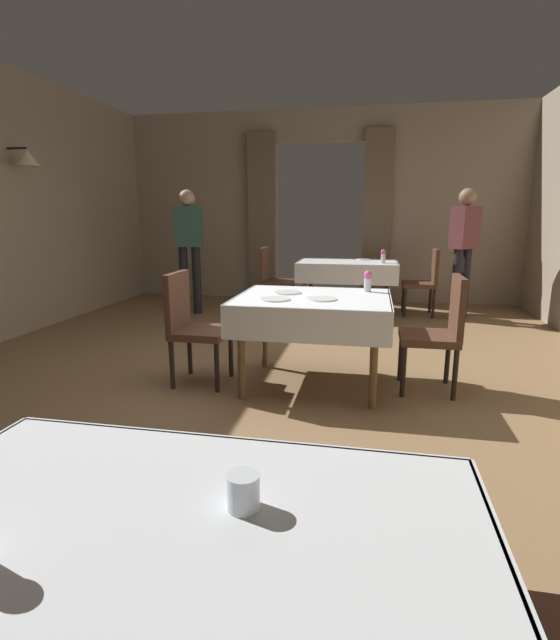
# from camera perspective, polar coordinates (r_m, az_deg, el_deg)

# --- Properties ---
(ground) EXTENTS (10.08, 10.08, 0.00)m
(ground) POSITION_cam_1_polar(r_m,az_deg,el_deg) (3.95, -2.47, -7.90)
(ground) COLOR olive
(wall_back) EXTENTS (6.40, 0.27, 3.00)m
(wall_back) POSITION_cam_1_polar(r_m,az_deg,el_deg) (7.83, 4.78, 13.62)
(wall_back) COLOR gray
(wall_back) RESTS_ON ground
(dining_table_near) EXTENTS (1.37, 0.92, 0.75)m
(dining_table_near) POSITION_cam_1_polar(r_m,az_deg,el_deg) (1.13, -13.96, -28.06)
(dining_table_near) COLOR brown
(dining_table_near) RESTS_ON ground
(dining_table_mid) EXTENTS (1.22, 1.03, 0.75)m
(dining_table_mid) POSITION_cam_1_polar(r_m,az_deg,el_deg) (3.78, 4.04, 1.50)
(dining_table_mid) COLOR brown
(dining_table_mid) RESTS_ON ground
(dining_table_far) EXTENTS (1.37, 0.95, 0.75)m
(dining_table_far) POSITION_cam_1_polar(r_m,az_deg,el_deg) (6.72, 8.22, 6.30)
(dining_table_far) COLOR brown
(dining_table_far) RESTS_ON ground
(chair_mid_left) EXTENTS (0.45, 0.44, 0.93)m
(chair_mid_left) POSITION_cam_1_polar(r_m,az_deg,el_deg) (3.95, -10.66, -0.31)
(chair_mid_left) COLOR black
(chair_mid_left) RESTS_ON ground
(chair_mid_right) EXTENTS (0.44, 0.44, 0.93)m
(chair_mid_right) POSITION_cam_1_polar(r_m,az_deg,el_deg) (3.90, 18.83, -0.97)
(chair_mid_right) COLOR black
(chair_mid_right) RESTS_ON ground
(chair_far_left) EXTENTS (0.45, 0.44, 0.93)m
(chair_far_left) POSITION_cam_1_polar(r_m,az_deg,el_deg) (6.77, -0.95, 5.27)
(chair_far_left) COLOR black
(chair_far_left) RESTS_ON ground
(chair_far_right) EXTENTS (0.44, 0.44, 0.93)m
(chair_far_right) POSITION_cam_1_polar(r_m,az_deg,el_deg) (6.84, 17.21, 4.78)
(chair_far_right) COLOR black
(chair_far_right) RESTS_ON ground
(glass_near_b) EXTENTS (0.07, 0.07, 0.08)m
(glass_near_b) POSITION_cam_1_polar(r_m,az_deg,el_deg) (1.11, -4.48, -20.04)
(glass_near_b) COLOR silver
(glass_near_b) RESTS_ON dining_table_near
(flower_vase_mid) EXTENTS (0.07, 0.07, 0.18)m
(flower_vase_mid) POSITION_cam_1_polar(r_m,az_deg,el_deg) (4.03, 10.60, 4.75)
(flower_vase_mid) COLOR silver
(flower_vase_mid) RESTS_ON dining_table_mid
(plate_mid_b) EXTENTS (0.23, 0.23, 0.01)m
(plate_mid_b) POSITION_cam_1_polar(r_m,az_deg,el_deg) (3.92, 0.92, 3.38)
(plate_mid_b) COLOR white
(plate_mid_b) RESTS_ON dining_table_mid
(plate_mid_c) EXTENTS (0.24, 0.24, 0.01)m
(plate_mid_c) POSITION_cam_1_polar(r_m,az_deg,el_deg) (3.61, -0.62, 2.56)
(plate_mid_c) COLOR white
(plate_mid_c) RESTS_ON dining_table_mid
(plate_mid_d) EXTENTS (0.23, 0.23, 0.01)m
(plate_mid_d) POSITION_cam_1_polar(r_m,az_deg,el_deg) (3.63, 5.06, 2.58)
(plate_mid_d) COLOR white
(plate_mid_d) RESTS_ON dining_table_mid
(flower_vase_far) EXTENTS (0.07, 0.07, 0.19)m
(flower_vase_far) POSITION_cam_1_polar(r_m,az_deg,el_deg) (6.49, 12.42, 7.63)
(flower_vase_far) COLOR silver
(flower_vase_far) RESTS_ON dining_table_far
(plate_far_b) EXTENTS (0.19, 0.19, 0.01)m
(plate_far_b) POSITION_cam_1_polar(r_m,az_deg,el_deg) (6.93, 10.10, 7.25)
(plate_far_b) COLOR white
(plate_far_b) RESTS_ON dining_table_far
(person_waiter_by_doorway) EXTENTS (0.40, 0.29, 1.72)m
(person_waiter_by_doorway) POSITION_cam_1_polar(r_m,az_deg,el_deg) (6.75, -11.00, 9.35)
(person_waiter_by_doorway) COLOR black
(person_waiter_by_doorway) RESTS_ON ground
(person_diner_standing_aside) EXTENTS (0.41, 0.41, 1.72)m
(person_diner_standing_aside) POSITION_cam_1_polar(r_m,az_deg,el_deg) (6.72, 21.41, 8.71)
(person_diner_standing_aside) COLOR black
(person_diner_standing_aside) RESTS_ON ground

